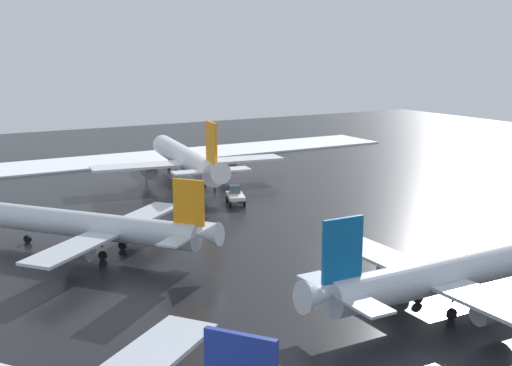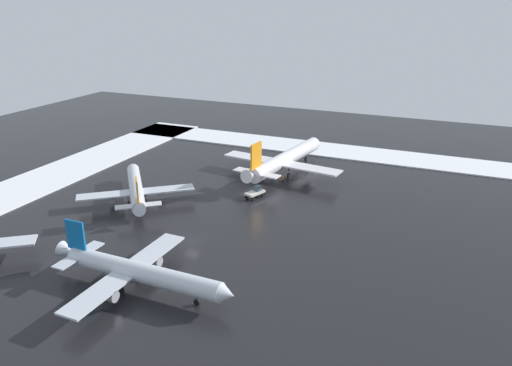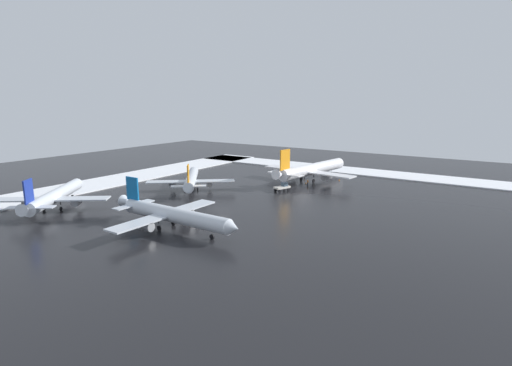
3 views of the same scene
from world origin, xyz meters
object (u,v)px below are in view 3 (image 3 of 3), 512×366
Objects in this scene: pushback_tug at (283,187)px; airplane_distant_tail at (191,179)px; airplane_far_rear at (55,196)px; traffic_cone_mid_line at (339,180)px; ground_crew_beside_wing at (304,174)px; airplane_parked_portside at (172,215)px; ground_crew_by_nose_gear at (308,182)px; traffic_cone_near_nose at (306,183)px; airplane_parked_starboard at (312,169)px.

airplane_distant_tail is at bearing 137.62° from pushback_tug.
traffic_cone_mid_line is at bearing -69.00° from airplane_far_rear.
ground_crew_beside_wing reaches higher than traffic_cone_mid_line.
airplane_parked_portside is 41.86m from pushback_tug.
pushback_tug is at bearing -173.85° from ground_crew_by_nose_gear.
airplane_parked_portside is at bearing -2.15° from traffic_cone_near_nose.
ground_crew_by_nose_gear reaches higher than traffic_cone_mid_line.
pushback_tug is 12.97m from traffic_cone_near_nose.
ground_crew_by_nose_gear is (-23.71, 25.44, -1.97)m from airplane_distant_tail.
airplane_parked_starboard is 7.43m from ground_crew_by_nose_gear.
pushback_tug reaches higher than traffic_cone_mid_line.
traffic_cone_near_nose is at bearing -34.39° from ground_crew_beside_wing.
airplane_far_rear is at bearing 161.68° from pushback_tug.
traffic_cone_near_nose is at bearing 15.63° from pushback_tug.
ground_crew_beside_wing is 12.39m from traffic_cone_mid_line.
airplane_distant_tail reaches higher than traffic_cone_mid_line.
pushback_tug is at bearing -74.80° from airplane_far_rear.
pushback_tug is 23.67m from ground_crew_beside_wing.
airplane_distant_tail is at bearing -40.87° from traffic_cone_mid_line.
airplane_far_rear is 5.27× the size of pushback_tug.
ground_crew_beside_wing is 3.11× the size of traffic_cone_mid_line.
airplane_distant_tail reaches higher than ground_crew_beside_wing.
airplane_parked_starboard is 22.23× the size of ground_crew_beside_wing.
airplane_distant_tail is at bearing 127.40° from airplane_parked_portside.
airplane_parked_starboard is 69.12× the size of traffic_cone_mid_line.
ground_crew_beside_wing is 11.76m from traffic_cone_near_nose.
traffic_cone_near_nose is at bearing -68.81° from airplane_far_rear.
airplane_parked_portside reaches higher than pushback_tug.
airplane_far_rear reaches higher than traffic_cone_mid_line.
airplane_distant_tail is (-33.46, 12.42, -0.15)m from airplane_far_rear.
traffic_cone_near_nose is (-58.74, 36.49, -2.82)m from airplane_far_rear.
airplane_parked_portside is (29.42, 22.01, 0.16)m from airplane_distant_tail.
ground_crew_beside_wing is at bearing 31.27° from pushback_tug.
traffic_cone_near_nose is (10.27, 5.70, -0.70)m from ground_crew_beside_wing.
airplane_parked_portside is 65.60m from traffic_cone_mid_line.
airplane_parked_starboard is at bearing -173.43° from traffic_cone_near_nose.
airplane_parked_portside reaches higher than traffic_cone_mid_line.
pushback_tug is 2.97× the size of ground_crew_beside_wing.
ground_crew_by_nose_gear is 3.11× the size of traffic_cone_near_nose.
airplane_parked_starboard reaches higher than airplane_distant_tail.
airplane_parked_portside is 57.37× the size of traffic_cone_near_nose.
airplane_parked_starboard reaches higher than ground_crew_beside_wing.
airplane_parked_starboard reaches higher than airplane_parked_portside.
airplane_parked_portside is 18.45× the size of ground_crew_beside_wing.
traffic_cone_mid_line is (-35.53, 30.75, -2.67)m from airplane_distant_tail.
airplane_parked_starboard is 1.52× the size of airplane_distant_tail.
ground_crew_by_nose_gear is at bearing 86.91° from airplane_parked_portside.
ground_crew_by_nose_gear is 2.20m from traffic_cone_near_nose.
ground_crew_by_nose_gear is 3.11× the size of traffic_cone_mid_line.
airplane_parked_portside is at bearing -7.66° from traffic_cone_mid_line.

